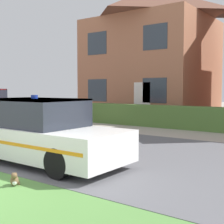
{
  "coord_description": "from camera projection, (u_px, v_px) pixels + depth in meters",
  "views": [
    {
      "loc": [
        5.09,
        -2.61,
        1.73
      ],
      "look_at": [
        -0.42,
        4.89,
        1.05
      ],
      "focal_mm": 50.0,
      "sensor_mm": 36.0,
      "label": 1
    }
  ],
  "objects": [
    {
      "name": "cat",
      "position": [
        15.0,
        180.0,
        5.58
      ],
      "size": [
        0.26,
        0.3,
        0.27
      ],
      "rotation": [
        0.0,
        0.0,
        5.64
      ],
      "color": "brown",
      "rests_on": "ground"
    },
    {
      "name": "road_strip",
      "position": [
        113.0,
        151.0,
        8.73
      ],
      "size": [
        28.0,
        6.35,
        0.01
      ],
      "primitive_type": "cube",
      "color": "#5B5B60",
      "rests_on": "ground"
    },
    {
      "name": "police_car",
      "position": [
        38.0,
        132.0,
        7.38
      ],
      "size": [
        4.42,
        1.7,
        1.59
      ],
      "rotation": [
        0.0,
        0.0,
        -0.0
      ],
      "color": "black",
      "rests_on": "road_strip"
    },
    {
      "name": "house_left",
      "position": [
        152.0,
        52.0,
        19.61
      ],
      "size": [
        7.31,
        6.52,
        8.01
      ],
      "color": "#A86B4C",
      "rests_on": "ground"
    },
    {
      "name": "garden_hedge",
      "position": [
        179.0,
        117.0,
        13.68
      ],
      "size": [
        9.95,
        0.66,
        1.0
      ],
      "primitive_type": "cube",
      "color": "#4C7233",
      "rests_on": "ground"
    }
  ]
}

